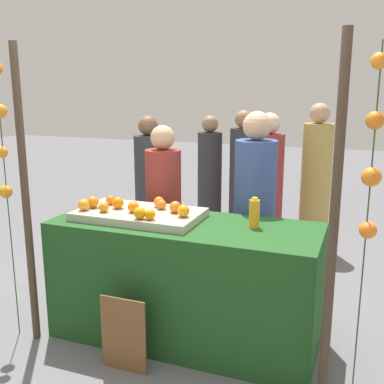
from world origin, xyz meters
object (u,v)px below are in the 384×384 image
at_px(stall_counter, 185,281).
at_px(orange_1, 104,207).
at_px(chalkboard_sign, 124,335).
at_px(vendor_left, 164,220).
at_px(orange_0, 93,202).
at_px(juice_bottle, 254,213).
at_px(vendor_right, 254,222).

height_order(stall_counter, orange_1, orange_1).
height_order(chalkboard_sign, vendor_left, vendor_left).
xyz_separation_m(stall_counter, vendor_left, (-0.44, 0.60, 0.27)).
xyz_separation_m(chalkboard_sign, vendor_left, (-0.22, 1.14, 0.47)).
bearing_deg(orange_0, stall_counter, 4.45).
bearing_deg(stall_counter, orange_1, -166.72).
bearing_deg(vendor_left, orange_1, -101.45).
height_order(stall_counter, orange_0, orange_0).
relative_size(stall_counter, vendor_left, 1.25).
distance_m(stall_counter, orange_0, 0.93).
bearing_deg(stall_counter, juice_bottle, 9.41).
distance_m(orange_0, juice_bottle, 1.24).
bearing_deg(chalkboard_sign, vendor_right, 62.27).
height_order(orange_0, orange_1, orange_0).
height_order(stall_counter, chalkboard_sign, stall_counter).
bearing_deg(stall_counter, vendor_left, 126.33).
xyz_separation_m(orange_1, juice_bottle, (1.09, 0.22, 0.00)).
bearing_deg(juice_bottle, orange_1, -168.47).
relative_size(orange_1, juice_bottle, 0.35).
distance_m(orange_0, vendor_left, 0.78).
distance_m(orange_1, vendor_right, 1.24).
xyz_separation_m(orange_0, juice_bottle, (1.23, 0.14, -0.00)).
relative_size(orange_0, chalkboard_sign, 0.17).
relative_size(juice_bottle, chalkboard_sign, 0.40).
distance_m(stall_counter, orange_1, 0.82).
bearing_deg(orange_1, stall_counter, 13.28).
bearing_deg(vendor_left, chalkboard_sign, -79.22).
relative_size(stall_counter, juice_bottle, 9.09).
bearing_deg(chalkboard_sign, vendor_left, 100.78).
bearing_deg(orange_1, vendor_right, 37.43).
xyz_separation_m(orange_0, orange_1, (0.14, -0.08, -0.01)).
xyz_separation_m(stall_counter, chalkboard_sign, (-0.22, -0.54, -0.20)).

